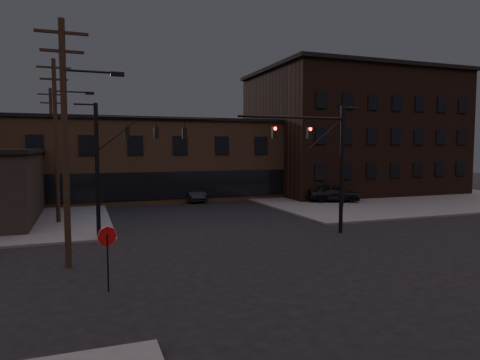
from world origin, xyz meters
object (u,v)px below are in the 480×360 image
Objects in this scene: stop_sign at (107,243)px; car_crossing at (192,193)px; parked_car_lot_a at (334,193)px; parked_car_lot_b at (349,191)px; traffic_signal_far at (119,154)px; traffic_signal_near at (326,155)px.

stop_sign is 0.52× the size of car_crossing.
stop_sign reaches higher than parked_car_lot_a.
stop_sign is 33.65m from parked_car_lot_b.
traffic_signal_far is 22.97m from parked_car_lot_a.
traffic_signal_far is 27.38m from parked_car_lot_b.
parked_car_lot_b is (3.62, 2.75, -0.21)m from parked_car_lot_a.
traffic_signal_far is 1.66× the size of car_crossing.
parked_car_lot_b is at bearing 40.34° from stop_sign.
car_crossing is at bearing 61.92° from traffic_signal_far.
parked_car_lot_b is (25.63, 21.77, -1.06)m from stop_sign.
stop_sign is (-1.28, -9.99, -3.17)m from traffic_signal_far.
parked_car_lot_b is at bearing -31.70° from parked_car_lot_a.
traffic_signal_near is at bearing 147.19° from parked_car_lot_b.
traffic_signal_far is 17.79m from car_crossing.
car_crossing is (9.42, 25.24, -1.05)m from stop_sign.
stop_sign is at bearing -97.32° from traffic_signal_far.
traffic_signal_near is 19.60m from car_crossing.
car_crossing is at bearing 83.89° from parked_car_lot_b.
traffic_signal_far is 3.23× the size of stop_sign.
stop_sign is at bearing -113.56° from car_crossing.
traffic_signal_far is 1.60× the size of parked_car_lot_a.
traffic_signal_near is 12.57m from traffic_signal_far.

